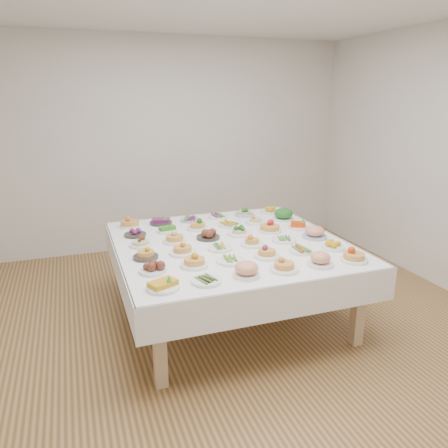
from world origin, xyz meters
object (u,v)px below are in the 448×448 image
object	(u,v)px
dish_0	(163,282)
dish_35	(270,210)
display_table	(229,249)
dish_18	(141,241)

from	to	relation	value
dish_0	dish_35	size ratio (longest dim) A/B	1.01
display_table	dish_18	world-z (taller)	dish_18
display_table	dish_0	xyz separation A→B (m)	(-0.79, -0.80, 0.12)
display_table	dish_0	world-z (taller)	dish_0
display_table	dish_35	distance (m)	1.13
dish_18	dish_35	size ratio (longest dim) A/B	0.87
dish_18	dish_35	xyz separation A→B (m)	(1.59, 0.64, -0.00)
display_table	dish_18	xyz separation A→B (m)	(-0.79, 0.16, 0.11)
display_table	dish_18	bearing A→B (deg)	168.89
display_table	dish_35	bearing A→B (deg)	45.25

